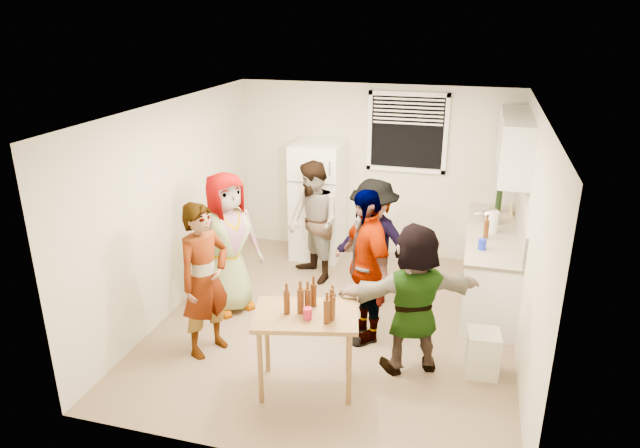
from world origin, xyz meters
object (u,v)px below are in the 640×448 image
(wine_bottle, at_px, (497,213))
(guest_stripe, at_px, (210,349))
(guest_grey, at_px, (231,308))
(beer_bottle_table, at_px, (301,313))
(guest_back_right, at_px, (371,303))
(kettle, at_px, (490,223))
(blue_cup, at_px, (482,249))
(trash_bin, at_px, (482,352))
(guest_black, at_px, (363,336))
(guest_orange, at_px, (409,367))
(refrigerator, at_px, (318,201))
(red_cup, at_px, (308,319))
(beer_bottle_counter, at_px, (485,239))
(guest_back_left, at_px, (314,278))
(serving_table, at_px, (307,387))

(wine_bottle, distance_m, guest_stripe, 4.15)
(guest_grey, bearing_deg, beer_bottle_table, -98.62)
(guest_back_right, bearing_deg, wine_bottle, 63.80)
(kettle, xyz_separation_m, blue_cup, (-0.09, -0.90, -0.00))
(wine_bottle, bearing_deg, trash_bin, -92.52)
(beer_bottle_table, bearing_deg, guest_back_right, 79.55)
(kettle, bearing_deg, guest_black, -112.01)
(blue_cup, bearing_deg, guest_black, -149.10)
(kettle, xyz_separation_m, trash_bin, (-0.01, -2.00, -0.65))
(beer_bottle_table, bearing_deg, guest_orange, 31.65)
(kettle, relative_size, trash_bin, 0.58)
(refrigerator, distance_m, wine_bottle, 2.50)
(guest_grey, bearing_deg, blue_cup, -44.27)
(wine_bottle, relative_size, red_cup, 2.86)
(beer_bottle_counter, relative_size, guest_black, 0.13)
(guest_stripe, bearing_deg, beer_bottle_counter, -32.87)
(refrigerator, relative_size, wine_bottle, 5.48)
(beer_bottle_table, relative_size, guest_orange, 0.16)
(blue_cup, bearing_deg, guest_back_right, 177.24)
(beer_bottle_counter, distance_m, guest_back_left, 2.37)
(guest_back_left, height_order, guest_orange, guest_back_left)
(refrigerator, bearing_deg, beer_bottle_table, -77.19)
(refrigerator, bearing_deg, guest_grey, -107.43)
(beer_bottle_counter, relative_size, guest_orange, 0.14)
(trash_bin, distance_m, guest_back_left, 2.78)
(guest_stripe, bearing_deg, wine_bottle, -22.02)
(guest_grey, height_order, guest_back_right, guest_back_right)
(wine_bottle, bearing_deg, kettle, -102.62)
(kettle, relative_size, serving_table, 0.28)
(kettle, height_order, blue_cup, kettle)
(refrigerator, height_order, guest_grey, refrigerator)
(blue_cup, height_order, guest_back_right, blue_cup)
(kettle, xyz_separation_m, beer_bottle_table, (-1.69, -2.69, -0.09))
(beer_bottle_counter, bearing_deg, red_cup, -124.76)
(blue_cup, distance_m, guest_grey, 3.08)
(wine_bottle, bearing_deg, guest_back_left, -160.99)
(guest_back_left, relative_size, guest_black, 0.94)
(guest_back_right, relative_size, guest_orange, 1.03)
(refrigerator, distance_m, guest_orange, 3.16)
(serving_table, relative_size, beer_bottle_table, 3.95)
(trash_bin, bearing_deg, guest_grey, 169.00)
(blue_cup, relative_size, guest_stripe, 0.07)
(guest_stripe, bearing_deg, guest_back_left, 7.67)
(refrigerator, relative_size, red_cup, 15.70)
(serving_table, height_order, guest_orange, serving_table)
(beer_bottle_table, xyz_separation_m, red_cup, (0.09, -0.09, 0.00))
(guest_stripe, bearing_deg, trash_bin, -58.67)
(kettle, relative_size, beer_bottle_counter, 1.19)
(wine_bottle, relative_size, guest_grey, 0.18)
(guest_grey, bearing_deg, guest_black, -61.10)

